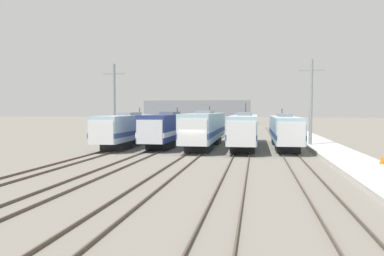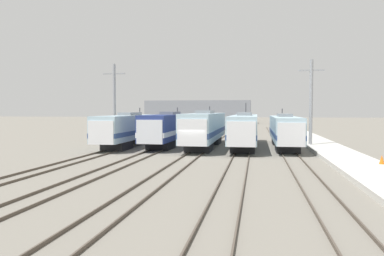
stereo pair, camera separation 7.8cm
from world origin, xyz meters
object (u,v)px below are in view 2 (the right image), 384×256
(locomotive_center_right, at_px, (244,129))
(locomotive_far_right, at_px, (285,130))
(locomotive_far_left, at_px, (129,129))
(catenary_tower_left, at_px, (114,103))
(traffic_cone, at_px, (382,160))
(locomotive_center, at_px, (205,128))
(locomotive_center_left, at_px, (170,128))
(catenary_tower_right, at_px, (311,102))

(locomotive_center_right, height_order, locomotive_far_right, locomotive_center_right)
(locomotive_far_left, distance_m, catenary_tower_left, 4.73)
(locomotive_far_left, distance_m, locomotive_far_right, 18.21)
(locomotive_far_left, height_order, catenary_tower_left, catenary_tower_left)
(locomotive_far_right, bearing_deg, traffic_cone, -67.97)
(locomotive_far_left, bearing_deg, locomotive_far_right, 3.98)
(locomotive_center, distance_m, locomotive_center_right, 4.59)
(locomotive_far_left, relative_size, traffic_cone, 26.01)
(locomotive_center_right, xyz_separation_m, locomotive_far_right, (4.54, 0.31, -0.07))
(locomotive_far_left, relative_size, catenary_tower_left, 1.71)
(locomotive_center_right, bearing_deg, catenary_tower_left, 175.39)
(locomotive_center_left, height_order, catenary_tower_right, catenary_tower_right)
(locomotive_center_left, bearing_deg, locomotive_far_right, -2.31)
(locomotive_center, distance_m, catenary_tower_left, 12.34)
(locomotive_far_left, bearing_deg, locomotive_center_right, 4.00)
(locomotive_center_left, distance_m, locomotive_far_right, 13.63)
(locomotive_far_left, distance_m, locomotive_center_left, 4.89)
(locomotive_center, relative_size, locomotive_far_right, 1.01)
(traffic_cone, bearing_deg, catenary_tower_left, 149.76)
(catenary_tower_left, distance_m, traffic_cone, 31.34)
(locomotive_far_right, height_order, catenary_tower_right, catenary_tower_right)
(catenary_tower_right, bearing_deg, catenary_tower_left, 180.00)
(locomotive_center, height_order, locomotive_far_right, locomotive_center)
(catenary_tower_left, bearing_deg, locomotive_center_right, -4.61)
(catenary_tower_left, bearing_deg, locomotive_far_left, -39.91)
(catenary_tower_left, bearing_deg, locomotive_center, -9.63)
(locomotive_center_left, height_order, traffic_cone, locomotive_center_left)
(locomotive_center, xyz_separation_m, locomotive_center_right, (4.54, 0.69, -0.11))
(locomotive_center_left, distance_m, catenary_tower_left, 7.90)
(locomotive_center_right, bearing_deg, locomotive_center_left, 174.59)
(locomotive_center_right, height_order, traffic_cone, locomotive_center_right)
(locomotive_center_left, height_order, locomotive_center_right, locomotive_center_right)
(locomotive_center_right, relative_size, locomotive_far_right, 1.08)
(locomotive_center_left, height_order, locomotive_far_right, locomotive_center_left)
(locomotive_center_left, xyz_separation_m, locomotive_center, (4.54, -1.55, 0.07))
(locomotive_far_left, height_order, locomotive_center, locomotive_center)
(locomotive_center_left, relative_size, locomotive_center, 1.01)
(locomotive_center, relative_size, catenary_tower_left, 1.81)
(locomotive_center, xyz_separation_m, locomotive_far_right, (9.08, 1.00, -0.18))
(locomotive_center_right, relative_size, traffic_cone, 29.55)
(locomotive_center, relative_size, catenary_tower_right, 1.81)
(locomotive_far_left, height_order, locomotive_center_left, locomotive_center_left)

